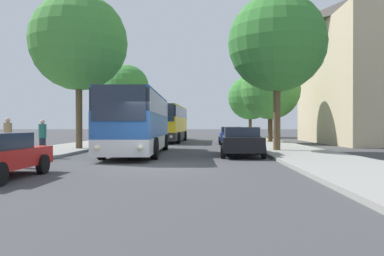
% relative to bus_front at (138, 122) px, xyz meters
% --- Properties ---
extents(ground_plane, '(300.00, 300.00, 0.00)m').
position_rel_bus_front_xyz_m(ground_plane, '(1.68, -6.03, -1.72)').
color(ground_plane, '#424244').
rests_on(ground_plane, ground).
extents(sidewalk_right, '(4.00, 120.00, 0.15)m').
position_rel_bus_front_xyz_m(sidewalk_right, '(8.68, -6.03, -1.64)').
color(sidewalk_right, gray).
rests_on(sidewalk_right, ground_plane).
extents(bus_front, '(2.94, 10.85, 3.20)m').
position_rel_bus_front_xyz_m(bus_front, '(0.00, 0.00, 0.00)').
color(bus_front, silver).
rests_on(bus_front, ground_plane).
extents(bus_middle, '(2.98, 10.93, 3.35)m').
position_rel_bus_front_xyz_m(bus_middle, '(0.20, 15.13, 0.08)').
color(bus_middle, '#2D2D2D').
rests_on(bus_middle, ground_plane).
extents(parked_car_right_near, '(2.20, 4.48, 1.46)m').
position_rel_bus_front_xyz_m(parked_car_right_near, '(5.43, -1.21, -0.94)').
color(parked_car_right_near, black).
rests_on(parked_car_right_near, ground_plane).
extents(parked_car_right_far, '(2.13, 4.64, 1.44)m').
position_rel_bus_front_xyz_m(parked_car_right_far, '(5.77, 11.21, -0.95)').
color(parked_car_right_far, '#233D9E').
rests_on(parked_car_right_far, ground_plane).
extents(pedestrian_waiting_far, '(0.36, 0.36, 1.75)m').
position_rel_bus_front_xyz_m(pedestrian_waiting_far, '(-5.25, -3.65, -0.68)').
color(pedestrian_waiting_far, '#23232D').
rests_on(pedestrian_waiting_far, sidewalk_left).
extents(pedestrian_walking_back, '(0.36, 0.36, 1.68)m').
position_rel_bus_front_xyz_m(pedestrian_walking_back, '(-4.15, -2.55, -0.72)').
color(pedestrian_walking_back, '#23232D').
rests_on(pedestrian_walking_back, sidewalk_left).
extents(tree_left_near, '(5.38, 5.38, 8.75)m').
position_rel_bus_front_xyz_m(tree_left_near, '(-5.91, 24.88, 4.48)').
color(tree_left_near, '#47331E').
rests_on(tree_left_near, sidewalk_left).
extents(tree_left_far, '(5.94, 5.94, 9.51)m').
position_rel_bus_front_xyz_m(tree_left_far, '(-4.17, 2.67, 4.96)').
color(tree_left_far, brown).
rests_on(tree_left_far, sidewalk_left).
extents(tree_right_near, '(5.18, 5.18, 7.12)m').
position_rel_bus_front_xyz_m(tree_right_near, '(9.29, 12.77, 2.95)').
color(tree_right_near, '#47331E').
rests_on(tree_right_near, sidewalk_right).
extents(tree_right_mid, '(5.78, 5.78, 7.97)m').
position_rel_bus_front_xyz_m(tree_right_mid, '(9.52, 29.24, 3.50)').
color(tree_right_mid, '#513D23').
rests_on(tree_right_mid, sidewalk_right).
extents(tree_right_far, '(5.58, 5.58, 8.92)m').
position_rel_bus_front_xyz_m(tree_right_far, '(7.71, 1.47, 4.55)').
color(tree_right_far, brown).
rests_on(tree_right_far, sidewalk_right).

